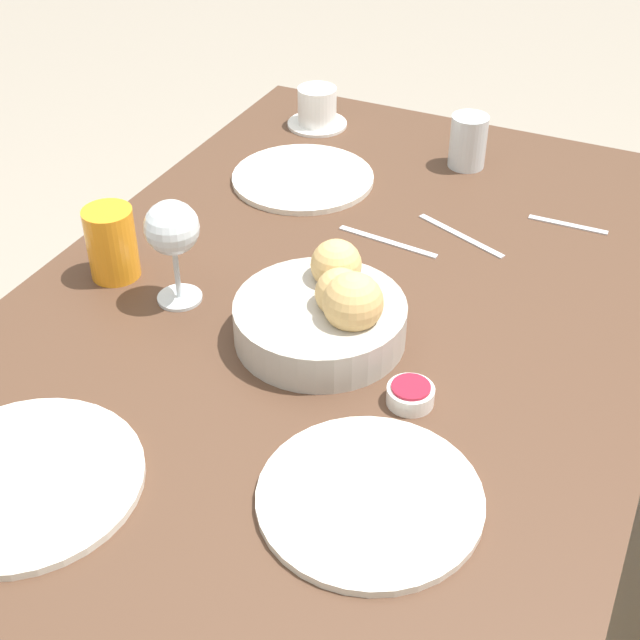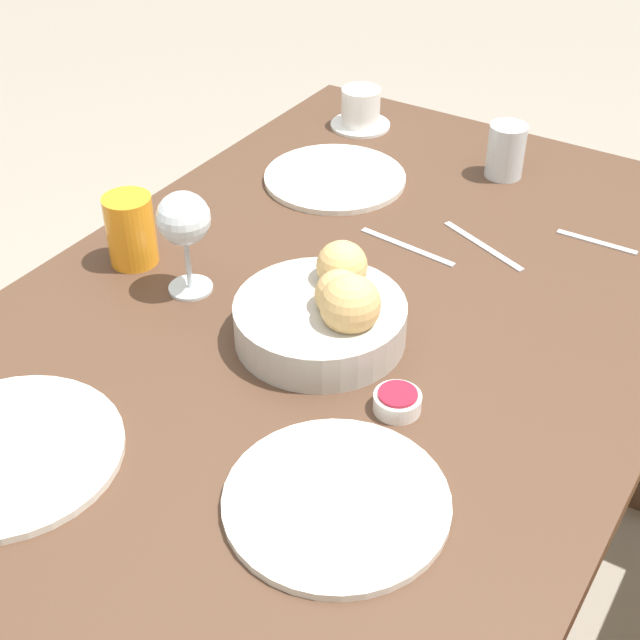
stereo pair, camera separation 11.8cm
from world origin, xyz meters
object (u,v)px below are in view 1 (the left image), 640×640
Objects in this scene: plate_far_center at (370,498)px; fork_silver at (386,241)px; jam_bowl_berry at (410,394)px; bread_basket at (327,312)px; plate_near_right at (26,481)px; coffee_cup at (317,109)px; wine_glass at (172,231)px; water_tumbler at (468,141)px; spoon_coffee at (568,225)px; plate_near_left at (303,178)px; knife_silver at (461,236)px; juice_glass at (111,244)px.

plate_far_center reaches higher than fork_silver.
bread_basket is at bearing -116.97° from jam_bowl_berry.
coffee_cup reaches higher than plate_near_right.
wine_glass is at bearing -174.52° from plate_near_right.
plate_far_center is at bearing 59.06° from wine_glass.
fork_silver is at bearing 141.91° from wine_glass.
wine_glass is (0.57, -0.24, 0.07)m from water_tumbler.
plate_far_center reaches higher than spoon_coffee.
plate_far_center is 0.96m from coffee_cup.
water_tumbler is (-0.17, 0.24, 0.04)m from plate_near_left.
coffee_cup is 0.91× the size of spoon_coffee.
bread_basket is at bearing -28.14° from spoon_coffee.
jam_bowl_berry is 0.40m from knife_silver.
plate_near_left is at bearing -141.09° from jam_bowl_berry.
juice_glass is 0.50m from jam_bowl_berry.
wine_glass reaches higher than juice_glass.
bread_basket is 0.34m from knife_silver.
juice_glass is 0.68× the size of knife_silver.
bread_basket reaches higher than fork_silver.
plate_near_left and plate_near_right have the same top height.
bread_basket is 0.30m from plate_far_center.
wine_glass is (0.01, -0.23, 0.07)m from bread_basket.
plate_far_center is at bearing -5.55° from spoon_coffee.
jam_bowl_berry is 0.35× the size of fork_silver.
coffee_cup is at bearing 175.41° from juice_glass.
plate_far_center is 2.29× the size of juice_glass.
plate_far_center is at bearing 31.68° from plate_near_left.
water_tumbler is (-0.80, -0.15, 0.04)m from plate_far_center.
bread_basket is 2.12× the size of juice_glass.
coffee_cup is at bearing -161.01° from plate_near_left.
plate_near_right is at bearing 2.44° from plate_near_left.
fork_silver is at bearing -153.76° from jam_bowl_berry.
knife_silver is at bearing 158.77° from plate_near_right.
juice_glass is at bearing -53.10° from knife_silver.
wine_glass is (-0.37, -0.04, 0.11)m from plate_near_right.
plate_near_left is 1.95× the size of spoon_coffee.
water_tumbler is (-0.56, 0.02, 0.01)m from bread_basket.
plate_near_right and plate_far_center have the same top height.
water_tumbler reaches higher than coffee_cup.
coffee_cup reaches higher than spoon_coffee.
water_tumbler is 0.65m from jam_bowl_berry.
jam_bowl_berry reaches higher than plate_near_left.
juice_glass is 0.54m from knife_silver.
plate_far_center is at bearing 8.09° from knife_silver.
jam_bowl_berry is (0.46, 0.37, 0.01)m from plate_near_left.
plate_near_left reaches higher than fork_silver.
jam_bowl_berry is at bearing 132.23° from plate_near_right.
plate_far_center is at bearing 19.83° from fork_silver.
water_tumbler reaches higher than spoon_coffee.
knife_silver is (-0.57, -0.08, -0.00)m from plate_far_center.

